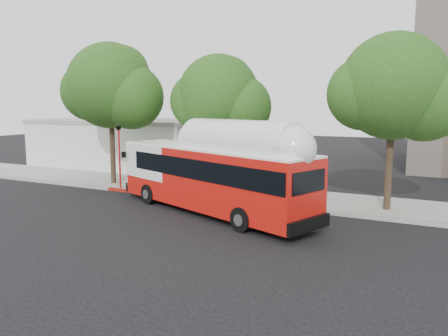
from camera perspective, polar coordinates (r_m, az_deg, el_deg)
The scene contains 10 objects.
ground at distance 21.95m, azimuth -5.55°, elevation -6.46°, with size 120.00×120.00×0.00m, color black.
sidewalk at distance 27.51m, azimuth 1.63°, elevation -3.24°, with size 60.00×5.00×0.15m, color gray.
curb_strip at distance 25.23m, azimuth -0.85°, elevation -4.30°, with size 60.00×0.30×0.15m, color gray.
red_curb_segment at distance 26.70m, azimuth -6.59°, elevation -3.64°, with size 10.00×0.32×0.16m, color maroon.
street_tree_left at distance 30.79m, azimuth -13.88°, elevation 9.97°, with size 6.67×5.80×9.74m.
street_tree_mid at distance 26.82m, azimuth 0.12°, elevation 9.00°, with size 5.75×5.00×8.62m.
street_tree_right at distance 23.92m, azimuth 22.28°, elevation 9.31°, with size 6.21×5.40×9.18m.
low_commercial_bldg at distance 40.91m, azimuth -11.89°, elevation 3.32°, with size 16.20×10.20×4.25m.
transit_bus at distance 22.32m, azimuth -1.56°, elevation -1.38°, with size 13.15×6.92×3.91m.
signal_pole at distance 29.15m, azimuth -13.49°, elevation 1.32°, with size 0.12×0.40×4.19m.
Camera 1 is at (11.29, -17.98, 5.58)m, focal length 35.00 mm.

